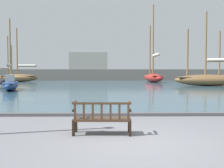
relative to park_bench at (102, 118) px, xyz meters
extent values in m
plane|color=slate|center=(0.81, -0.85, -0.47)|extent=(160.00, 160.00, 0.00)
cube|color=#385666|center=(0.81, 43.15, -0.43)|extent=(100.00, 80.00, 0.08)
cube|color=#4C4C50|center=(0.81, 3.00, -0.41)|extent=(40.00, 0.30, 0.12)
cube|color=black|center=(-0.76, 0.28, -0.26)|extent=(0.07, 0.07, 0.42)
cube|color=black|center=(0.77, 0.24, -0.26)|extent=(0.07, 0.07, 0.42)
cube|color=black|center=(-0.77, -0.17, -0.26)|extent=(0.07, 0.07, 0.42)
cube|color=black|center=(0.76, -0.21, -0.26)|extent=(0.07, 0.07, 0.42)
cube|color=#422D1E|center=(0.00, 0.04, -0.05)|extent=(1.61, 0.57, 0.06)
cube|color=#422D1E|center=(-0.01, -0.18, 0.42)|extent=(1.60, 0.10, 0.06)
cube|color=#422D1E|center=(-0.73, -0.16, 0.19)|extent=(0.06, 0.04, 0.41)
cube|color=#422D1E|center=(-0.49, -0.17, 0.19)|extent=(0.06, 0.04, 0.41)
cube|color=#422D1E|center=(-0.25, -0.18, 0.19)|extent=(0.06, 0.04, 0.41)
cube|color=#422D1E|center=(-0.01, -0.18, 0.19)|extent=(0.06, 0.04, 0.41)
cube|color=#422D1E|center=(0.23, -0.19, 0.19)|extent=(0.06, 0.04, 0.41)
cube|color=#422D1E|center=(0.47, -0.20, 0.19)|extent=(0.06, 0.04, 0.41)
cube|color=#422D1E|center=(0.71, -0.20, 0.19)|extent=(0.06, 0.04, 0.41)
cube|color=black|center=(-0.77, -0.03, 0.22)|extent=(0.07, 0.30, 0.06)
cube|color=#422D1E|center=(-0.77, 0.06, 0.43)|extent=(0.07, 0.47, 0.04)
cube|color=black|center=(0.77, -0.08, 0.22)|extent=(0.07, 0.30, 0.06)
cube|color=#422D1E|center=(0.77, 0.01, 0.43)|extent=(0.07, 0.47, 0.04)
ellipsoid|color=navy|center=(-9.11, 16.87, 0.08)|extent=(2.80, 5.88, 0.94)
cube|color=#516B9E|center=(-9.11, 16.87, 0.34)|extent=(2.30, 5.13, 0.08)
cube|color=beige|center=(-8.99, 16.46, 0.74)|extent=(1.03, 1.43, 0.72)
cylinder|color=brown|center=(-9.15, 17.01, 3.38)|extent=(0.13, 0.13, 6.00)
cylinder|color=brown|center=(-8.78, 15.72, 1.89)|extent=(0.83, 2.61, 0.10)
cylinder|color=silver|center=(-8.78, 15.72, 1.99)|extent=(0.85, 2.38, 0.20)
cylinder|color=brown|center=(-10.02, 20.09, 0.36)|extent=(0.35, 0.93, 0.10)
ellipsoid|color=brown|center=(12.71, 24.63, 0.33)|extent=(8.36, 4.40, 1.44)
cube|color=#997A5B|center=(12.71, 24.63, 0.73)|extent=(7.27, 3.58, 0.08)
cylinder|color=brown|center=(12.52, 24.68, 4.87)|extent=(0.23, 0.23, 8.21)
cylinder|color=brown|center=(14.29, 24.19, 2.71)|extent=(3.61, 1.17, 0.19)
cylinder|color=silver|center=(14.29, 24.19, 2.90)|extent=(3.30, 1.25, 0.37)
cylinder|color=brown|center=(10.39, 25.27, 3.82)|extent=(0.23, 0.23, 6.11)
ellipsoid|color=brown|center=(-16.64, 39.86, 0.34)|extent=(7.66, 3.04, 1.45)
cube|color=#997A5B|center=(-16.64, 39.86, 0.74)|extent=(6.70, 2.39, 0.08)
cylinder|color=brown|center=(-16.82, 39.88, 5.14)|extent=(0.22, 0.22, 8.73)
cylinder|color=brown|center=(-14.97, 39.66, 2.46)|extent=(3.73, 0.61, 0.17)
cylinder|color=silver|center=(-14.97, 39.66, 2.64)|extent=(3.38, 0.74, 0.35)
ellipsoid|color=black|center=(-13.02, 26.02, 0.09)|extent=(1.81, 5.77, 0.95)
cube|color=#4C4C51|center=(-13.02, 26.02, 0.35)|extent=(1.42, 5.06, 0.08)
cylinder|color=brown|center=(-13.03, 26.16, 3.23)|extent=(0.14, 0.14, 5.69)
cylinder|color=brown|center=(-12.91, 24.71, 1.79)|extent=(0.35, 2.91, 0.11)
cylinder|color=brown|center=(-13.16, 27.72, 2.71)|extent=(0.14, 0.14, 4.64)
ellipsoid|color=maroon|center=(8.31, 38.27, 0.36)|extent=(3.03, 9.86, 1.51)
cube|color=#C6514C|center=(8.31, 38.27, 0.78)|extent=(2.33, 8.66, 0.08)
cylinder|color=brown|center=(8.30, 38.52, 7.18)|extent=(0.26, 0.26, 12.72)
cylinder|color=brown|center=(8.42, 36.14, 4.19)|extent=(0.44, 4.77, 0.20)
cylinder|color=silver|center=(8.42, 36.14, 4.39)|extent=(0.62, 4.30, 0.41)
cylinder|color=brown|center=(8.17, 41.19, 5.59)|extent=(0.26, 0.26, 9.55)
cylinder|color=brown|center=(18.88, 34.98, 4.53)|extent=(0.27, 0.27, 7.56)
cube|color=#66605B|center=(0.81, 48.53, 0.79)|extent=(56.39, 2.40, 2.52)
cube|color=gray|center=(-4.25, 48.53, 3.91)|extent=(8.39, 2.00, 3.73)
camera|label=1|loc=(0.18, -6.86, 1.24)|focal=40.00mm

